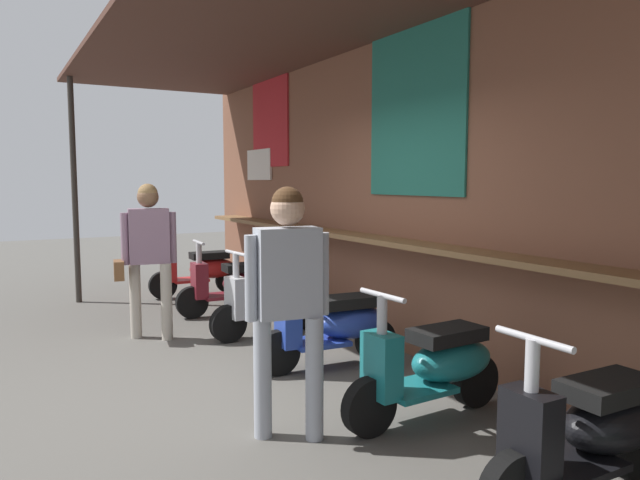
% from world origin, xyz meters
% --- Properties ---
extents(ground_plane, '(28.77, 28.77, 0.00)m').
position_xyz_m(ground_plane, '(0.00, 0.00, 0.00)').
color(ground_plane, '#56544F').
extents(market_stall_facade, '(10.27, 2.85, 3.37)m').
position_xyz_m(market_stall_facade, '(-0.00, 1.80, 1.90)').
color(market_stall_facade, brown).
rests_on(market_stall_facade, ground_plane).
extents(scooter_red, '(0.46, 1.40, 0.97)m').
position_xyz_m(scooter_red, '(-3.93, 1.08, 0.39)').
color(scooter_red, red).
rests_on(scooter_red, ground_plane).
extents(scooter_maroon, '(0.48, 1.40, 0.97)m').
position_xyz_m(scooter_maroon, '(-2.52, 1.08, 0.39)').
color(scooter_maroon, maroon).
rests_on(scooter_maroon, ground_plane).
extents(scooter_silver, '(0.49, 1.40, 0.97)m').
position_xyz_m(scooter_silver, '(-1.33, 1.08, 0.39)').
color(scooter_silver, '#B2B5BA').
rests_on(scooter_silver, ground_plane).
extents(scooter_blue, '(0.50, 1.40, 0.97)m').
position_xyz_m(scooter_blue, '(-0.03, 1.08, 0.39)').
color(scooter_blue, '#233D9E').
rests_on(scooter_blue, ground_plane).
extents(scooter_teal, '(0.46, 1.40, 0.97)m').
position_xyz_m(scooter_teal, '(1.34, 1.08, 0.39)').
color(scooter_teal, '#197075').
rests_on(scooter_teal, ground_plane).
extents(scooter_black, '(0.46, 1.40, 0.97)m').
position_xyz_m(scooter_black, '(2.61, 1.08, 0.39)').
color(scooter_black, black).
rests_on(scooter_black, ground_plane).
extents(shopper_with_handbag, '(0.36, 0.67, 1.68)m').
position_xyz_m(shopper_with_handbag, '(-1.84, -0.19, 1.03)').
color(shopper_with_handbag, '#ADA393').
rests_on(shopper_with_handbag, ground_plane).
extents(shopper_browsing, '(0.32, 0.57, 1.67)m').
position_xyz_m(shopper_browsing, '(1.12, 0.02, 1.03)').
color(shopper_browsing, '#999EA8').
rests_on(shopper_browsing, ground_plane).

